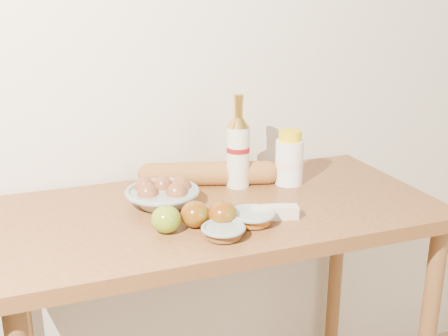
{
  "coord_description": "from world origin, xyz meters",
  "views": [
    {
      "loc": [
        -0.5,
        -0.17,
        1.48
      ],
      "look_at": [
        0.0,
        1.15,
        1.02
      ],
      "focal_mm": 45.0,
      "sensor_mm": 36.0,
      "label": 1
    }
  ],
  "objects_px": {
    "cream_bottle": "(289,159)",
    "table": "(220,246)",
    "bourbon_bottle": "(238,150)",
    "baguette": "(209,174)",
    "egg_bowl": "(163,195)"
  },
  "relations": [
    {
      "from": "table",
      "to": "cream_bottle",
      "type": "distance_m",
      "value": 0.35
    },
    {
      "from": "bourbon_bottle",
      "to": "cream_bottle",
      "type": "distance_m",
      "value": 0.16
    },
    {
      "from": "bourbon_bottle",
      "to": "egg_bowl",
      "type": "relative_size",
      "value": 1.09
    },
    {
      "from": "egg_bowl",
      "to": "baguette",
      "type": "relative_size",
      "value": 0.6
    },
    {
      "from": "table",
      "to": "cream_bottle",
      "type": "bearing_deg",
      "value": 21.14
    },
    {
      "from": "bourbon_bottle",
      "to": "baguette",
      "type": "bearing_deg",
      "value": 137.0
    },
    {
      "from": "baguette",
      "to": "cream_bottle",
      "type": "bearing_deg",
      "value": -1.29
    },
    {
      "from": "table",
      "to": "bourbon_bottle",
      "type": "bearing_deg",
      "value": 51.53
    },
    {
      "from": "egg_bowl",
      "to": "baguette",
      "type": "distance_m",
      "value": 0.21
    },
    {
      "from": "egg_bowl",
      "to": "baguette",
      "type": "xyz_separation_m",
      "value": [
        0.17,
        0.11,
        0.01
      ]
    },
    {
      "from": "cream_bottle",
      "to": "table",
      "type": "bearing_deg",
      "value": -136.14
    },
    {
      "from": "bourbon_bottle",
      "to": "cream_bottle",
      "type": "xyz_separation_m",
      "value": [
        0.16,
        -0.03,
        -0.04
      ]
    },
    {
      "from": "bourbon_bottle",
      "to": "baguette",
      "type": "relative_size",
      "value": 0.65
    },
    {
      "from": "cream_bottle",
      "to": "baguette",
      "type": "relative_size",
      "value": 0.39
    },
    {
      "from": "table",
      "to": "bourbon_bottle",
      "type": "relative_size",
      "value": 4.26
    }
  ]
}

